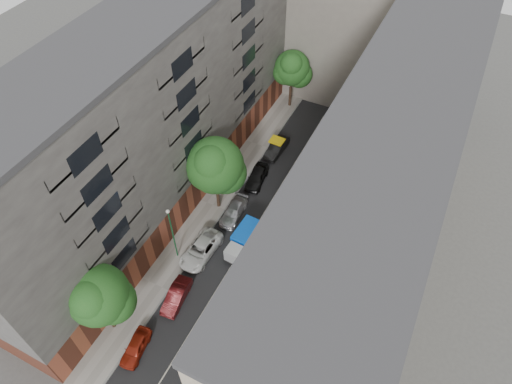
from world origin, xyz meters
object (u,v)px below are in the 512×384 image
Objects in this scene: car_left_0 at (136,347)px; tree_far at (292,70)px; car_left_2 at (201,249)px; car_left_4 at (257,177)px; car_right_2 at (271,266)px; pedestrian at (328,214)px; car_left_3 at (234,212)px; lamp_post at (172,229)px; tarp_truck at (244,241)px; car_left_5 at (277,148)px; car_right_0 at (210,357)px; car_left_1 at (176,296)px; car_right_1 at (250,302)px; tree_near at (99,298)px; tree_mid at (215,167)px.

tree_far is (-1.60, 36.86, 5.10)m from car_left_0.
car_left_4 reaches higher than car_left_2.
pedestrian is at bearing 70.27° from car_right_2.
lamp_post reaches higher than car_left_3.
tarp_truck is 4.38m from car_left_2.
car_left_5 is 0.88× the size of car_right_0.
car_left_5 reaches higher than car_right_2.
car_left_3 is at bearing 79.84° from car_left_0.
car_right_0 is at bearing -95.00° from car_right_2.
lamp_post is at bearing 45.80° from pedestrian.
tree_far reaches higher than car_left_0.
car_left_2 is at bearing -141.83° from tarp_truck.
car_right_0 reaches higher than car_left_3.
car_left_5 is at bearing 83.36° from car_left_1.
lamp_post is at bearing 178.67° from car_right_1.
car_left_3 is at bearing 77.65° from tree_near.
car_right_2 is at bearing -64.34° from car_left_4.
car_left_2 is at bearing -169.30° from car_right_2.
pedestrian is at bearing 56.20° from car_left_0.
pedestrian reaches higher than car_left_0.
tree_far reaches higher than lamp_post.
tree_near reaches higher than tarp_truck.
car_left_3 is (0.61, 5.80, -0.10)m from car_left_2.
car_left_3 is 7.77m from car_right_2.
car_left_3 is (0.00, 11.20, -0.03)m from car_left_1.
tree_mid is (-1.99, -10.77, 5.44)m from car_left_5.
car_left_3 is at bearing -84.01° from tree_far.
car_left_4 is at bearing -81.72° from tree_far.
car_left_4 is 0.53× the size of tree_far.
lamp_post reaches higher than tarp_truck.
car_left_4 is 0.55× the size of tree_near.
tree_near is 1.14× the size of lamp_post.
car_left_4 reaches higher than car_left_5.
car_left_4 is at bearing -88.04° from car_left_5.
pedestrian is (11.79, 10.75, -3.32)m from lamp_post.
tree_far is at bearing 115.82° from car_right_1.
lamp_post is at bearing -164.01° from car_right_2.
car_left_4 is 9.41m from pedestrian.
car_left_5 is 16.75m from car_right_2.
car_right_2 is 10.12m from lamp_post.
car_left_4 is at bearing 80.78° from tree_near.
lamp_post is at bearing -108.52° from car_left_4.
tarp_truck is 1.01× the size of car_right_0.
car_right_0 is 10.43m from car_right_2.
car_right_2 is (6.90, 12.40, 0.02)m from car_left_0.
tree_far is at bearing 105.17° from tarp_truck.
car_left_3 is 17.07m from tree_near.
tree_mid is 1.30× the size of lamp_post.
tree_mid is at bearing 104.58° from car_left_2.
car_right_0 is at bearing -88.18° from car_right_1.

